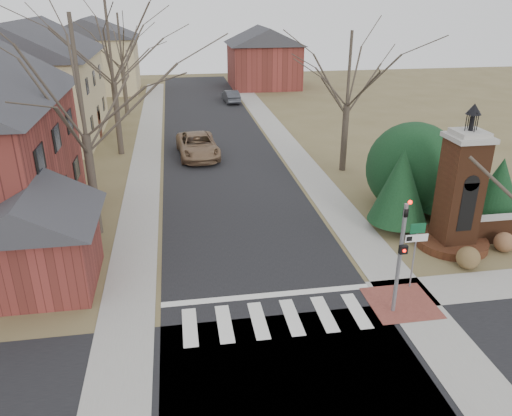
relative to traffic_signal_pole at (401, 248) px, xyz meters
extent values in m
plane|color=brown|center=(-4.30, -0.57, -2.59)|extent=(120.00, 120.00, 0.00)
cube|color=black|center=(-4.30, 21.43, -2.58)|extent=(8.00, 70.00, 0.01)
cube|color=black|center=(-4.30, -3.57, -2.58)|extent=(120.00, 8.00, 0.01)
cube|color=silver|center=(-4.30, 0.23, -2.58)|extent=(8.00, 2.20, 0.02)
cube|color=silver|center=(-4.30, 1.73, -2.58)|extent=(8.00, 0.35, 0.02)
cube|color=gray|center=(0.90, 21.43, -2.58)|extent=(2.00, 60.00, 0.02)
cube|color=gray|center=(-9.50, 21.43, -2.58)|extent=(2.00, 60.00, 0.02)
cube|color=brown|center=(0.50, 0.43, -2.57)|extent=(2.40, 2.40, 0.02)
cylinder|color=slate|center=(0.00, 0.03, -0.49)|extent=(0.14, 0.14, 4.20)
imported|color=black|center=(0.00, 0.03, 1.46)|extent=(0.15, 0.18, 0.90)
sphere|color=#FF0C05|center=(0.00, -0.19, 1.76)|extent=(0.14, 0.14, 0.14)
cube|color=black|center=(0.00, -0.15, 0.01)|extent=(0.28, 0.16, 0.30)
sphere|color=#FF0C05|center=(0.00, -0.24, 0.01)|extent=(0.11, 0.11, 0.11)
cylinder|color=slate|center=(1.30, 1.43, -1.29)|extent=(0.06, 0.06, 2.60)
cube|color=silver|center=(1.30, 1.41, -0.44)|extent=(0.90, 0.03, 0.30)
cube|color=black|center=(1.00, 1.39, -0.44)|extent=(0.22, 0.02, 0.18)
cube|color=#104C2C|center=(1.30, 1.41, -0.04)|extent=(0.60, 0.03, 0.40)
cylinder|color=#4E2917|center=(4.70, 4.43, -2.41)|extent=(3.20, 3.20, 0.36)
cube|color=#4E2917|center=(4.70, 4.43, -0.09)|extent=(1.50, 1.50, 5.00)
cube|color=black|center=(4.70, 3.71, -0.39)|extent=(0.70, 0.10, 2.20)
cube|color=gray|center=(4.70, 4.43, 2.46)|extent=(1.70, 1.70, 0.20)
cube|color=gray|center=(4.70, 4.43, 2.66)|extent=(1.30, 1.30, 0.20)
cylinder|color=black|center=(4.70, 4.43, 3.06)|extent=(0.20, 0.20, 0.60)
cone|color=black|center=(4.70, 4.43, 3.66)|extent=(0.64, 0.64, 0.45)
cube|color=#C5BC83|center=(-17.80, 26.43, 0.61)|extent=(9.00, 12.00, 6.40)
cube|color=maroon|center=(-12.80, 3.93, -1.19)|extent=(4.00, 4.00, 2.80)
cube|color=#C5BC83|center=(-16.30, 47.43, 0.41)|extent=(10.00, 8.00, 6.00)
cube|color=#C5BC83|center=(-19.10, 45.83, 4.40)|extent=(0.75, 0.75, 3.08)
cube|color=maroon|center=(3.70, 47.43, -0.09)|extent=(8.00, 8.00, 5.00)
cube|color=maroon|center=(1.46, 45.83, 3.31)|extent=(0.75, 0.75, 2.80)
cylinder|color=#473D33|center=(2.90, 6.43, -2.34)|extent=(0.20, 0.20, 0.50)
cone|color=black|center=(2.90, 6.43, -0.29)|extent=(2.80, 2.80, 3.60)
cylinder|color=#473D33|center=(6.20, 7.63, -2.34)|extent=(0.20, 0.20, 0.50)
cone|color=black|center=(6.20, 7.63, 0.01)|extent=(3.40, 3.40, 4.20)
cylinder|color=#473D33|center=(8.20, 6.63, -2.34)|extent=(0.20, 0.20, 0.50)
cone|color=black|center=(8.20, 6.63, -0.69)|extent=(2.40, 2.40, 2.80)
sphere|color=black|center=(4.70, 8.93, -0.19)|extent=(4.80, 4.80, 4.80)
cylinder|color=#473D33|center=(-11.30, 8.43, -0.17)|extent=(0.40, 0.40, 4.83)
cylinder|color=#473D33|center=(-11.30, 21.43, -0.07)|extent=(0.40, 0.40, 5.04)
cylinder|color=#473D33|center=(-11.80, 34.43, -0.38)|extent=(0.40, 0.40, 4.41)
cylinder|color=#473D33|center=(3.20, 15.43, -0.49)|extent=(0.40, 0.40, 4.20)
imported|color=#7F6045|center=(-5.90, 19.86, -1.79)|extent=(3.01, 5.89, 1.59)
imported|color=#373940|center=(-1.41, 38.36, -1.94)|extent=(1.69, 4.05, 1.30)
sphere|color=brown|center=(4.30, 2.43, -2.11)|extent=(0.96, 0.96, 0.96)
sphere|color=brown|center=(6.70, 3.54, -2.14)|extent=(0.89, 0.89, 0.89)
camera|label=1|loc=(-7.34, -14.07, 7.98)|focal=35.00mm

